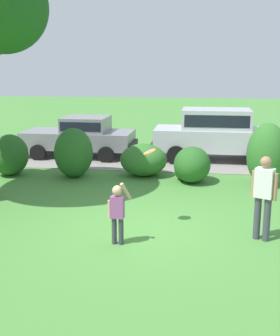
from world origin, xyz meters
TOP-DOWN VIEW (x-y plane):
  - ground_plane at (0.00, 0.00)m, footprint 80.00×80.00m
  - driveway_strip at (0.00, 7.49)m, footprint 28.00×4.40m
  - shrub_near_tree at (-4.85, 4.28)m, footprint 1.18×1.32m
  - shrub_centre_left at (-2.73, 4.31)m, footprint 1.21×1.31m
  - shrub_centre at (-0.52, 4.77)m, footprint 1.49×1.25m
  - shrub_centre_right at (0.98, 4.20)m, footprint 1.11×1.32m
  - shrub_far_end at (3.18, 4.14)m, footprint 1.18×1.21m
  - parked_sedan at (-3.36, 7.48)m, footprint 4.42×2.14m
  - parked_suv at (1.79, 7.50)m, footprint 4.71×2.12m
  - child_thrower at (-0.34, -0.82)m, footprint 0.46×0.25m
  - frisbee at (0.16, 0.31)m, footprint 0.28×0.28m
  - adult_onlooker at (2.52, -0.20)m, footprint 0.49×0.36m

SIDE VIEW (x-z plane):
  - ground_plane at x=0.00m, z-range 0.00..0.00m
  - driveway_strip at x=0.00m, z-range 0.00..0.02m
  - shrub_centre at x=-0.52m, z-range -0.03..1.02m
  - shrub_centre_right at x=0.98m, z-range -0.03..1.06m
  - shrub_near_tree at x=-4.85m, z-range 0.00..1.33m
  - child_thrower at x=-0.34m, z-range 0.07..1.36m
  - shrub_centre_left at x=-2.73m, z-range 0.00..1.57m
  - parked_sedan at x=-3.36m, z-range 0.07..1.63m
  - shrub_far_end at x=3.18m, z-range 0.00..1.86m
  - adult_onlooker at x=2.52m, z-range 0.11..1.85m
  - parked_suv at x=1.79m, z-range 0.12..2.04m
  - frisbee at x=0.16m, z-range 1.59..1.74m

